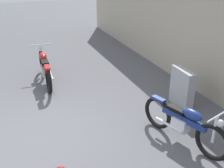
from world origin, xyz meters
TOP-DOWN VIEW (x-y plane):
  - ground_plane at (0.00, 0.00)m, footprint 40.00×40.00m
  - stone_marker at (-0.15, 3.42)m, footprint 0.76×0.23m
  - motorcycle_red at (-2.79, 0.61)m, footprint 2.16×0.60m
  - motorcycle_blue at (1.08, 2.60)m, footprint 1.94×0.79m

SIDE VIEW (x-z plane):
  - ground_plane at x=0.00m, z-range 0.00..0.00m
  - motorcycle_blue at x=1.08m, z-range -0.02..0.88m
  - motorcycle_red at x=-2.79m, z-range -0.02..0.95m
  - stone_marker at x=-0.15m, z-range 0.00..0.96m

